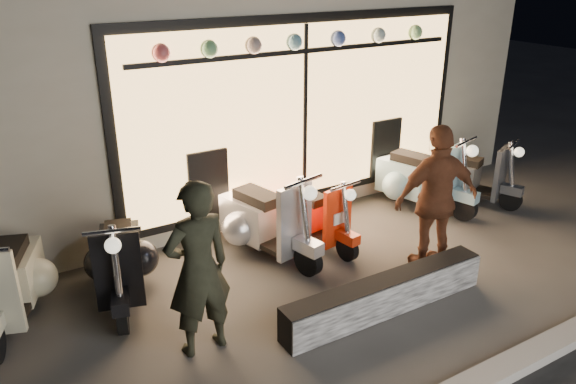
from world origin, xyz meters
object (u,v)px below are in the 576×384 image
at_px(scooter_silver, 261,218).
at_px(woman, 437,199).
at_px(scooter_red, 310,214).
at_px(man, 198,269).
at_px(graffiti_barrier, 385,295).

distance_m(scooter_silver, woman, 2.18).
bearing_deg(scooter_red, woman, -65.54).
relative_size(man, woman, 0.97).
bearing_deg(man, woman, 177.16).
bearing_deg(scooter_silver, scooter_red, -19.31).
xyz_separation_m(graffiti_barrier, scooter_silver, (-0.49, 1.88, 0.26)).
bearing_deg(graffiti_barrier, man, 167.58).
height_order(graffiti_barrier, man, man).
bearing_deg(woman, scooter_red, -42.71).
bearing_deg(scooter_red, man, -155.81).
bearing_deg(graffiti_barrier, scooter_silver, 104.45).
distance_m(graffiti_barrier, scooter_red, 1.83).
relative_size(graffiti_barrier, man, 1.42).
bearing_deg(graffiti_barrier, scooter_red, 83.12).
height_order(man, woman, woman).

